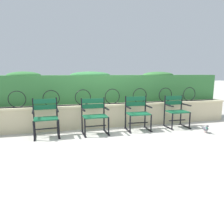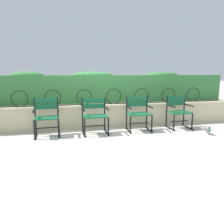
# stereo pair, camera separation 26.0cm
# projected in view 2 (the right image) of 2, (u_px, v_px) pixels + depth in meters

# --- Properties ---
(ground_plane) EXTENTS (60.00, 60.00, 0.00)m
(ground_plane) POSITION_uv_depth(u_px,v_px,m) (113.00, 135.00, 5.08)
(ground_plane) COLOR #BCB7AD
(stone_wall) EXTENTS (7.52, 0.41, 0.64)m
(stone_wall) POSITION_uv_depth(u_px,v_px,m) (106.00, 115.00, 5.87)
(stone_wall) COLOR beige
(stone_wall) RESTS_ON ground
(iron_arch_fence) EXTENTS (6.98, 0.02, 0.42)m
(iron_arch_fence) POSITION_uv_depth(u_px,v_px,m) (100.00, 98.00, 5.67)
(iron_arch_fence) COLOR black
(iron_arch_fence) RESTS_ON stone_wall
(hedge_row) EXTENTS (7.37, 0.68, 0.88)m
(hedge_row) POSITION_uv_depth(u_px,v_px,m) (103.00, 87.00, 6.22)
(hedge_row) COLOR #387A3D
(hedge_row) RESTS_ON stone_wall
(park_chair_leftmost) EXTENTS (0.60, 0.55, 0.90)m
(park_chair_leftmost) POSITION_uv_depth(u_px,v_px,m) (47.00, 116.00, 5.01)
(park_chair_leftmost) COLOR #145B38
(park_chair_leftmost) RESTS_ON ground
(park_chair_centre_left) EXTENTS (0.62, 0.54, 0.87)m
(park_chair_centre_left) POSITION_uv_depth(u_px,v_px,m) (95.00, 115.00, 5.20)
(park_chair_centre_left) COLOR #145B38
(park_chair_centre_left) RESTS_ON ground
(park_chair_centre_right) EXTENTS (0.62, 0.55, 0.88)m
(park_chair_centre_right) POSITION_uv_depth(u_px,v_px,m) (138.00, 112.00, 5.47)
(park_chair_centre_right) COLOR #145B38
(park_chair_centre_right) RESTS_ON ground
(park_chair_rightmost) EXTENTS (0.57, 0.52, 0.86)m
(park_chair_rightmost) POSITION_uv_depth(u_px,v_px,m) (178.00, 111.00, 5.71)
(park_chair_rightmost) COLOR #145B38
(park_chair_rightmost) RESTS_ON ground
(pigeon_near_chairs) EXTENTS (0.14, 0.29, 0.22)m
(pigeon_near_chairs) POSITION_uv_depth(u_px,v_px,m) (208.00, 130.00, 5.14)
(pigeon_near_chairs) COLOR #5B5B66
(pigeon_near_chairs) RESTS_ON ground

